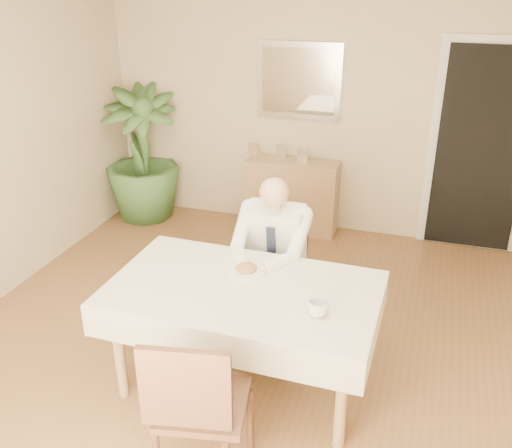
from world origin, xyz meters
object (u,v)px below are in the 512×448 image
(seated_man, at_px, (270,254))
(sideboard, at_px, (292,196))
(dining_table, at_px, (243,298))
(chair_far, at_px, (280,263))
(coffee_mug, at_px, (318,309))
(potted_palm, at_px, (141,154))
(chair_near, at_px, (196,403))

(seated_man, xyz_separation_m, sideboard, (-0.32, 1.90, -0.31))
(dining_table, height_order, seated_man, seated_man)
(dining_table, bearing_deg, seated_man, 90.77)
(dining_table, xyz_separation_m, chair_far, (-0.00, 0.88, -0.20))
(chair_far, bearing_deg, coffee_mug, -58.31)
(potted_palm, bearing_deg, chair_near, -57.74)
(seated_man, xyz_separation_m, potted_palm, (-1.97, 1.73, 0.04))
(coffee_mug, height_order, sideboard, coffee_mug)
(chair_far, distance_m, seated_man, 0.36)
(coffee_mug, height_order, potted_palm, potted_palm)
(dining_table, bearing_deg, chair_far, 90.77)
(chair_near, xyz_separation_m, coffee_mug, (0.48, 0.69, 0.25))
(seated_man, bearing_deg, sideboard, 99.53)
(coffee_mug, bearing_deg, sideboard, 107.41)
(dining_table, distance_m, chair_near, 0.86)
(chair_far, xyz_separation_m, seated_man, (0.00, -0.28, 0.22))
(dining_table, relative_size, seated_man, 1.39)
(chair_far, bearing_deg, dining_table, -84.63)
(chair_near, bearing_deg, dining_table, 81.53)
(chair_near, height_order, potted_palm, potted_palm)
(chair_far, xyz_separation_m, chair_near, (0.04, -1.73, 0.08))
(potted_palm, bearing_deg, coffee_mug, -45.08)
(chair_far, bearing_deg, seated_man, -84.63)
(chair_far, distance_m, coffee_mug, 1.21)
(dining_table, xyz_separation_m, sideboard, (-0.32, 2.50, -0.29))
(chair_far, height_order, coffee_mug, coffee_mug)
(dining_table, xyz_separation_m, coffee_mug, (0.52, -0.17, 0.13))
(dining_table, height_order, coffee_mug, coffee_mug)
(chair_far, xyz_separation_m, potted_palm, (-1.97, 1.45, 0.26))
(chair_near, bearing_deg, potted_palm, 111.30)
(chair_near, relative_size, seated_man, 0.78)
(sideboard, bearing_deg, dining_table, -83.00)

